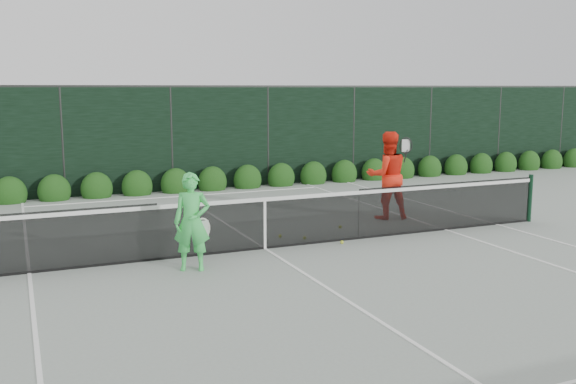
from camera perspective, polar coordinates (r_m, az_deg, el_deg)
name	(u,v)px	position (r m, az deg, el deg)	size (l,w,h in m)	color
ground	(265,249)	(12.09, -2.06, -5.08)	(80.00, 80.00, 0.00)	gray
tennis_net	(264,221)	(11.96, -2.18, -2.62)	(12.90, 0.10, 1.07)	#10321E
player_woman	(192,222)	(10.66, -8.53, -2.64)	(0.70, 0.57, 1.63)	#3ED65A
player_man	(387,175)	(14.85, 8.82, 1.47)	(1.11, 0.94, 2.01)	#FF2B15
court_lines	(265,249)	(12.08, -2.06, -5.05)	(11.03, 23.83, 0.01)	white
windscreen_fence	(331,190)	(9.35, 3.88, 0.15)	(32.00, 21.07, 3.06)	black
hedge_row	(176,184)	(18.76, -9.96, 0.68)	(31.66, 0.65, 0.94)	#14390F
tennis_balls	(317,235)	(13.01, 2.58, -3.88)	(1.59, 1.30, 0.07)	#CBD830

